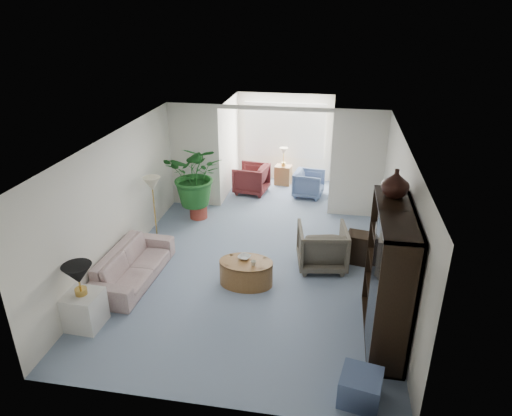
% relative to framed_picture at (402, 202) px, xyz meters
% --- Properties ---
extents(floor, '(6.00, 6.00, 0.00)m').
position_rel_framed_picture_xyz_m(floor, '(-2.46, 0.10, -1.70)').
color(floor, '#7A8DA2').
rests_on(floor, ground).
extents(sunroom_floor, '(2.60, 2.60, 0.00)m').
position_rel_framed_picture_xyz_m(sunroom_floor, '(-2.46, 4.20, -1.70)').
color(sunroom_floor, '#7A8DA2').
rests_on(sunroom_floor, ground).
extents(back_pier_left, '(1.20, 0.12, 2.50)m').
position_rel_framed_picture_xyz_m(back_pier_left, '(-4.36, 3.10, -0.45)').
color(back_pier_left, white).
rests_on(back_pier_left, ground).
extents(back_pier_right, '(1.20, 0.12, 2.50)m').
position_rel_framed_picture_xyz_m(back_pier_right, '(-0.56, 3.10, -0.45)').
color(back_pier_right, white).
rests_on(back_pier_right, ground).
extents(back_header, '(2.60, 0.12, 0.10)m').
position_rel_framed_picture_xyz_m(back_header, '(-2.46, 3.10, 0.75)').
color(back_header, white).
rests_on(back_header, back_pier_left).
extents(window_pane, '(2.20, 0.02, 1.50)m').
position_rel_framed_picture_xyz_m(window_pane, '(-2.46, 5.28, -0.30)').
color(window_pane, white).
extents(window_blinds, '(2.20, 0.02, 1.50)m').
position_rel_framed_picture_xyz_m(window_blinds, '(-2.46, 5.25, -0.30)').
color(window_blinds, white).
extents(framed_picture, '(0.04, 0.50, 0.40)m').
position_rel_framed_picture_xyz_m(framed_picture, '(0.00, 0.00, 0.00)').
color(framed_picture, '#B2AA8E').
extents(sofa, '(0.86, 2.04, 0.59)m').
position_rel_framed_picture_xyz_m(sofa, '(-4.51, -0.36, -1.41)').
color(sofa, beige).
rests_on(sofa, ground).
extents(end_table, '(0.54, 0.54, 0.57)m').
position_rel_framed_picture_xyz_m(end_table, '(-4.71, -1.71, -1.41)').
color(end_table, silver).
rests_on(end_table, ground).
extents(table_lamp, '(0.44, 0.44, 0.30)m').
position_rel_framed_picture_xyz_m(table_lamp, '(-4.71, -1.71, -0.78)').
color(table_lamp, black).
rests_on(table_lamp, end_table).
extents(floor_lamp, '(0.36, 0.36, 0.28)m').
position_rel_framed_picture_xyz_m(floor_lamp, '(-4.67, 1.18, -0.45)').
color(floor_lamp, beige).
rests_on(floor_lamp, ground).
extents(coffee_table, '(1.19, 1.19, 0.45)m').
position_rel_framed_picture_xyz_m(coffee_table, '(-2.49, -0.15, -1.47)').
color(coffee_table, olive).
rests_on(coffee_table, ground).
extents(coffee_bowl, '(0.27, 0.27, 0.05)m').
position_rel_framed_picture_xyz_m(coffee_bowl, '(-2.54, -0.05, -1.22)').
color(coffee_bowl, silver).
rests_on(coffee_bowl, coffee_table).
extents(coffee_cup, '(0.12, 0.12, 0.09)m').
position_rel_framed_picture_xyz_m(coffee_cup, '(-2.34, -0.25, -1.21)').
color(coffee_cup, beige).
rests_on(coffee_cup, coffee_table).
extents(wingback_chair, '(1.01, 1.03, 0.83)m').
position_rel_framed_picture_xyz_m(wingback_chair, '(-1.20, 0.68, -1.29)').
color(wingback_chair, '#666151').
rests_on(wingback_chair, ground).
extents(side_table_dark, '(0.55, 0.47, 0.58)m').
position_rel_framed_picture_xyz_m(side_table_dark, '(-0.50, 0.98, -1.41)').
color(side_table_dark, black).
rests_on(side_table_dark, ground).
extents(entertainment_cabinet, '(0.49, 1.84, 2.05)m').
position_rel_framed_picture_xyz_m(entertainment_cabinet, '(-0.23, -1.15, -0.68)').
color(entertainment_cabinet, black).
rests_on(entertainment_cabinet, ground).
extents(cabinet_urn, '(0.39, 0.39, 0.41)m').
position_rel_framed_picture_xyz_m(cabinet_urn, '(-0.23, -0.65, 0.55)').
color(cabinet_urn, black).
rests_on(cabinet_urn, entertainment_cabinet).
extents(ottoman, '(0.58, 0.58, 0.40)m').
position_rel_framed_picture_xyz_m(ottoman, '(-0.59, -2.48, -1.50)').
color(ottoman, slate).
rests_on(ottoman, ground).
extents(plant_pot, '(0.40, 0.40, 0.32)m').
position_rel_framed_picture_xyz_m(plant_pot, '(-4.10, 2.37, -1.54)').
color(plant_pot, '#9C3A2D').
rests_on(plant_pot, ground).
extents(house_plant, '(1.32, 1.15, 1.47)m').
position_rel_framed_picture_xyz_m(house_plant, '(-4.10, 2.37, -0.65)').
color(house_plant, '#216123').
rests_on(house_plant, plant_pot).
extents(sunroom_chair_blue, '(0.83, 0.81, 0.67)m').
position_rel_framed_picture_xyz_m(sunroom_chair_blue, '(-1.67, 4.11, -1.37)').
color(sunroom_chair_blue, slate).
rests_on(sunroom_chair_blue, ground).
extents(sunroom_chair_maroon, '(0.93, 0.91, 0.75)m').
position_rel_framed_picture_xyz_m(sunroom_chair_maroon, '(-3.17, 4.11, -1.32)').
color(sunroom_chair_maroon, '#59201E').
rests_on(sunroom_chair_maroon, ground).
extents(sunroom_table, '(0.47, 0.39, 0.53)m').
position_rel_framed_picture_xyz_m(sunroom_table, '(-2.42, 4.86, -1.44)').
color(sunroom_table, olive).
rests_on(sunroom_table, ground).
extents(shelf_clutter, '(0.30, 1.21, 1.06)m').
position_rel_framed_picture_xyz_m(shelf_clutter, '(-0.28, -1.28, -0.61)').
color(shelf_clutter, '#4E4B48').
rests_on(shelf_clutter, entertainment_cabinet).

